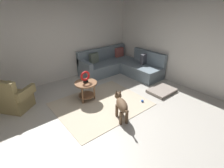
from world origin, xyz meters
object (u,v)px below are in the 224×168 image
(sectional_couch, at_px, (120,66))
(dog_bed_mat, at_px, (162,91))
(dog, at_px, (121,105))
(side_table, at_px, (86,87))
(dog_toy_ball, at_px, (142,101))
(armchair, at_px, (14,98))
(torus_sculpture, at_px, (85,77))

(sectional_couch, height_order, dog_bed_mat, sectional_couch)
(sectional_couch, relative_size, dog_bed_mat, 2.81)
(sectional_couch, xyz_separation_m, dog, (-1.83, -2.10, 0.09))
(side_table, relative_size, dog_toy_ball, 8.06)
(armchair, height_order, dog, armchair)
(dog, relative_size, dog_toy_ball, 10.65)
(sectional_couch, height_order, side_table, sectional_couch)
(sectional_couch, height_order, dog_toy_ball, sectional_couch)
(dog_bed_mat, bearing_deg, torus_sculpture, 152.23)
(side_table, distance_m, dog, 1.24)
(dog_bed_mat, xyz_separation_m, dog_toy_ball, (-0.89, -0.02, -0.01))
(torus_sculpture, distance_m, dog_toy_ball, 1.68)
(armchair, xyz_separation_m, torus_sculpture, (1.63, -0.73, 0.39))
(side_table, relative_size, torus_sculpture, 1.84)
(side_table, relative_size, dog_bed_mat, 0.75)
(dog_toy_ball, bearing_deg, dog_bed_mat, 1.02)
(armchair, bearing_deg, sectional_couch, 54.18)
(dog_toy_ball, bearing_deg, sectional_couch, 65.10)
(sectional_couch, bearing_deg, dog, -131.07)
(armchair, relative_size, dog_toy_ball, 13.42)
(sectional_couch, bearing_deg, torus_sculpture, -156.38)
(armchair, distance_m, dog, 2.66)
(torus_sculpture, bearing_deg, dog_bed_mat, -27.77)
(side_table, bearing_deg, dog, -81.60)
(armchair, distance_m, side_table, 1.79)
(sectional_couch, xyz_separation_m, armchair, (-3.64, -0.15, 0.03))
(sectional_couch, distance_m, torus_sculpture, 2.24)
(armchair, height_order, torus_sculpture, armchair)
(armchair, xyz_separation_m, dog_bed_mat, (3.63, -1.78, -0.28))
(sectional_couch, bearing_deg, side_table, -156.38)
(armchair, bearing_deg, side_table, 27.70)
(dog, bearing_deg, side_table, 122.84)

